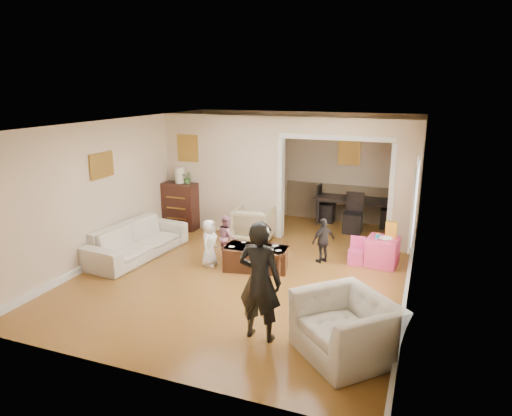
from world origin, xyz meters
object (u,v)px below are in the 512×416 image
at_px(armchair_back, 254,224).
at_px(dining_table, 357,211).
at_px(child_kneel_b, 227,237).
at_px(armchair_front, 346,327).
at_px(play_table, 382,252).
at_px(adult_person, 260,281).
at_px(child_kneel_a, 209,243).
at_px(coffee_table, 256,258).
at_px(sofa, 137,240).
at_px(child_toddler, 323,241).
at_px(coffee_cup, 260,246).
at_px(table_lamp, 180,175).
at_px(cyan_cup, 377,236).
at_px(dresser, 181,206).

distance_m(armchair_back, dining_table, 2.71).
distance_m(dining_table, child_kneel_b, 3.67).
distance_m(armchair_front, play_table, 3.16).
bearing_deg(adult_person, child_kneel_a, -45.52).
relative_size(armchair_front, coffee_table, 1.03).
distance_m(sofa, coffee_table, 2.38).
bearing_deg(armchair_front, coffee_table, 176.89).
bearing_deg(armchair_front, play_table, 132.32).
xyz_separation_m(play_table, child_toddler, (-1.05, -0.24, 0.17)).
height_order(armchair_front, coffee_cup, armchair_front).
height_order(armchair_back, table_lamp, table_lamp).
height_order(table_lamp, cyan_cup, table_lamp).
bearing_deg(child_kneel_a, child_kneel_b, -20.21).
bearing_deg(cyan_cup, sofa, -165.21).
relative_size(sofa, child_kneel_b, 2.55).
relative_size(dresser, table_lamp, 2.99).
distance_m(coffee_cup, child_kneel_a, 0.96).
distance_m(coffee_table, coffee_cup, 0.28).
relative_size(sofa, dresser, 2.04).
distance_m(table_lamp, child_kneel_a, 2.57).
bearing_deg(cyan_cup, armchair_back, 169.36).
xyz_separation_m(play_table, adult_person, (-1.23, -3.15, 0.54)).
bearing_deg(coffee_table, play_table, 25.23).
xyz_separation_m(adult_person, child_kneel_a, (-1.72, 2.01, -0.36)).
height_order(armchair_back, child_toddler, child_toddler).
bearing_deg(armchair_back, child_kneel_a, 76.52).
bearing_deg(child_toddler, table_lamp, -66.42).
xyz_separation_m(armchair_front, cyan_cup, (0.01, 3.11, 0.19)).
relative_size(cyan_cup, adult_person, 0.05).
height_order(cyan_cup, child_kneel_a, child_kneel_a).
xyz_separation_m(dresser, table_lamp, (0.00, 0.00, 0.72)).
height_order(coffee_table, dining_table, dining_table).
height_order(coffee_cup, child_kneel_b, child_kneel_b).
height_order(dining_table, child_kneel_a, child_kneel_a).
height_order(sofa, child_kneel_a, child_kneel_a).
bearing_deg(armchair_back, cyan_cup, 164.91).
bearing_deg(child_kneel_b, child_toddler, -107.35).
height_order(dining_table, child_toddler, child_toddler).
height_order(sofa, play_table, sofa).
xyz_separation_m(coffee_cup, cyan_cup, (1.90, 0.99, 0.09)).
height_order(play_table, child_kneel_b, child_kneel_b).
height_order(coffee_table, coffee_cup, coffee_cup).
bearing_deg(table_lamp, coffee_cup, -33.78).
height_order(sofa, coffee_table, sofa).
bearing_deg(coffee_table, table_lamp, 145.95).
relative_size(dresser, coffee_table, 0.97).
distance_m(dresser, dining_table, 4.12).
xyz_separation_m(table_lamp, coffee_table, (2.47, -1.67, -1.05)).
bearing_deg(play_table, adult_person, -111.26).
xyz_separation_m(dresser, play_table, (4.57, -0.68, -0.28)).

